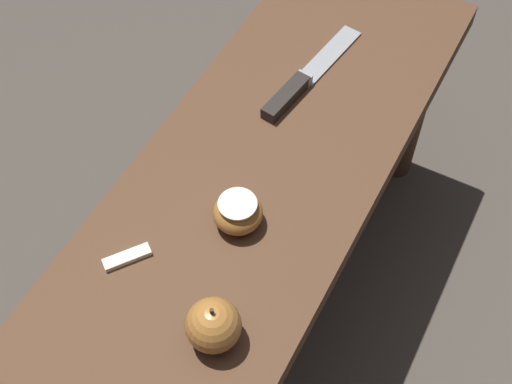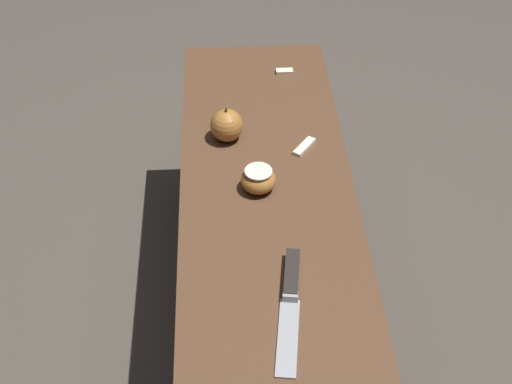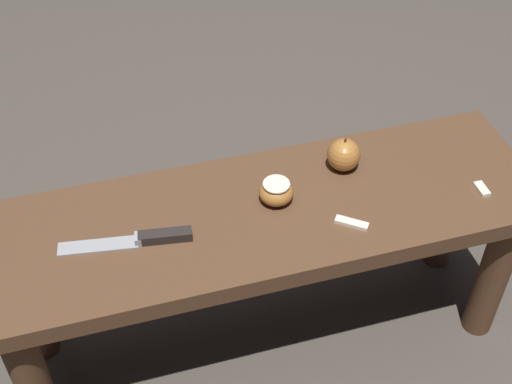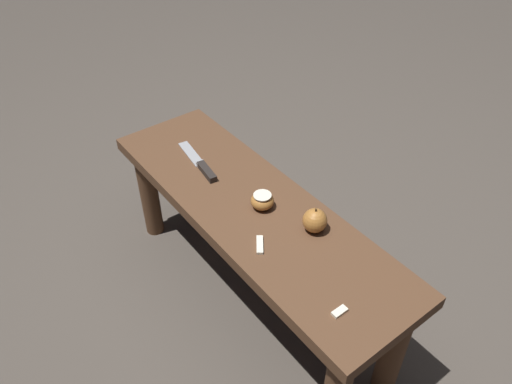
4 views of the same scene
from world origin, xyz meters
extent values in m
plane|color=#4C443D|center=(0.00, 0.00, 0.00)|extent=(8.00, 8.00, 0.00)
cube|color=brown|center=(0.00, 0.00, 0.40)|extent=(1.11, 0.34, 0.04)
cylinder|color=brown|center=(-0.50, -0.11, 0.19)|extent=(0.07, 0.07, 0.38)
cylinder|color=brown|center=(-0.50, 0.11, 0.19)|extent=(0.07, 0.07, 0.38)
cube|color=#9EA0A5|center=(-0.32, -0.01, 0.42)|extent=(0.15, 0.05, 0.00)
cube|color=#9EA0A5|center=(-0.25, -0.02, 0.43)|extent=(0.02, 0.03, 0.02)
cube|color=#282321|center=(-0.20, -0.02, 0.43)|extent=(0.10, 0.04, 0.02)
sphere|color=#B27233|center=(0.19, 0.07, 0.46)|extent=(0.07, 0.07, 0.07)
cylinder|color=#4C3319|center=(0.19, 0.07, 0.49)|extent=(0.00, 0.00, 0.01)
ellipsoid|color=#B27233|center=(0.03, 0.02, 0.44)|extent=(0.07, 0.07, 0.05)
cylinder|color=white|center=(0.03, 0.02, 0.47)|extent=(0.05, 0.05, 0.00)
cube|color=white|center=(0.15, -0.08, 0.43)|extent=(0.06, 0.05, 0.01)
camera|label=1|loc=(0.48, 0.29, 1.24)|focal=50.00mm
camera|label=2|loc=(-0.99, 0.08, 1.34)|focal=50.00mm
camera|label=3|loc=(-0.28, -0.93, 1.40)|focal=50.00mm
camera|label=4|loc=(0.88, -0.65, 1.39)|focal=35.00mm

